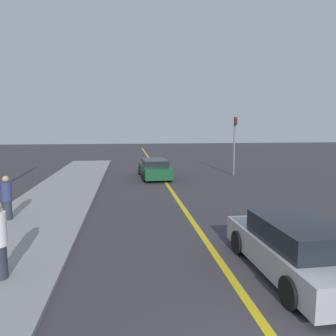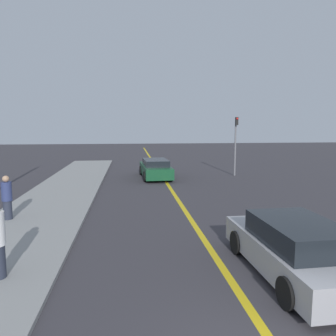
{
  "view_description": "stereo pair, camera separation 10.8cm",
  "coord_description": "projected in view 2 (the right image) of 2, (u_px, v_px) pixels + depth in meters",
  "views": [
    {
      "loc": [
        -2.37,
        -3.81,
        3.52
      ],
      "look_at": [
        -0.6,
        10.17,
        1.68
      ],
      "focal_mm": 35.0,
      "sensor_mm": 36.0,
      "label": 1
    },
    {
      "loc": [
        -2.26,
        -3.82,
        3.52
      ],
      "look_at": [
        -0.6,
        10.17,
        1.68
      ],
      "focal_mm": 35.0,
      "sensor_mm": 36.0,
      "label": 2
    }
  ],
  "objects": [
    {
      "name": "pedestrian_mid_group",
      "position": [
        7.0,
        198.0,
        11.88
      ],
      "size": [
        0.36,
        0.36,
        1.62
      ],
      "color": "#282D3D",
      "rests_on": "sidewalk_left"
    },
    {
      "name": "road_center_line",
      "position": [
        163.0,
        178.0,
        22.21
      ],
      "size": [
        0.2,
        60.0,
        0.01
      ],
      "color": "gold",
      "rests_on": "ground_plane"
    },
    {
      "name": "car_near_right_lane",
      "position": [
        294.0,
        249.0,
        7.66
      ],
      "size": [
        2.02,
        4.5,
        1.36
      ],
      "rotation": [
        0.0,
        0.0,
        0.03
      ],
      "color": "#9E9EA3",
      "rests_on": "ground_plane"
    },
    {
      "name": "sidewalk_left",
      "position": [
        66.0,
        189.0,
        17.88
      ],
      "size": [
        3.57,
        28.58,
        0.11
      ],
      "color": "gray",
      "rests_on": "ground_plane"
    },
    {
      "name": "car_ahead_center",
      "position": [
        155.0,
        169.0,
        22.06
      ],
      "size": [
        2.04,
        4.82,
        1.27
      ],
      "rotation": [
        0.0,
        0.0,
        0.05
      ],
      "color": "#144728",
      "rests_on": "ground_plane"
    },
    {
      "name": "traffic_light",
      "position": [
        236.0,
        140.0,
        22.75
      ],
      "size": [
        0.18,
        0.4,
        4.08
      ],
      "color": "slate",
      "rests_on": "ground_plane"
    }
  ]
}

